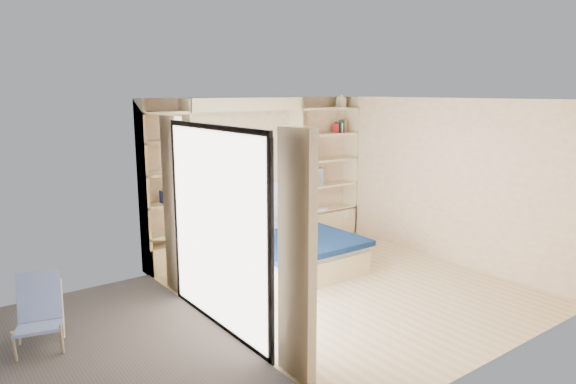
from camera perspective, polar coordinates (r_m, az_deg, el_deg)
ground at (r=7.08m, az=6.69°, el=-10.46°), size 4.50×4.50×0.00m
room_shell at (r=7.69m, az=-3.03°, el=-0.27°), size 4.50×4.50×4.50m
bed at (r=7.74m, az=-0.20°, el=-6.36°), size 1.67×2.10×1.07m
photo_gallery at (r=8.16m, az=-6.20°, el=4.09°), size 1.48×0.02×0.82m
reading_lamps at (r=8.13m, az=-4.40°, el=0.50°), size 1.92×0.12×0.15m
shelf_decor at (r=8.97m, az=3.40°, el=5.40°), size 3.53×0.23×2.03m
deck at (r=5.51m, az=-23.36°, el=-18.00°), size 3.20×4.00×0.05m
deck_chair at (r=6.00m, az=-25.92°, el=-11.98°), size 0.62×0.83×0.75m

